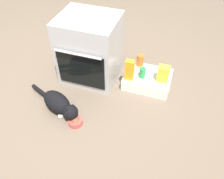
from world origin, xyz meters
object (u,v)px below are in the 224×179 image
(juice_carton, at_px, (130,70))
(cat, at_px, (59,104))
(pantry_cabinet, at_px, (147,80))
(snack_bag, at_px, (163,74))
(oven, at_px, (90,49))
(food_bowl, at_px, (75,121))
(sauce_jar, at_px, (140,60))
(soda_can, at_px, (142,73))

(juice_carton, bearing_deg, cat, -135.54)
(pantry_cabinet, distance_m, snack_bag, 0.23)
(oven, height_order, pantry_cabinet, oven)
(oven, xyz_separation_m, pantry_cabinet, (0.65, 0.05, -0.30))
(pantry_cabinet, xyz_separation_m, food_bowl, (-0.53, -0.76, -0.03))
(food_bowl, bearing_deg, sauce_jar, 65.78)
(pantry_cabinet, bearing_deg, cat, -137.79)
(oven, height_order, snack_bag, oven)
(snack_bag, bearing_deg, food_bowl, -133.58)
(sauce_jar, bearing_deg, snack_bag, -31.67)
(snack_bag, bearing_deg, cat, -144.71)
(food_bowl, xyz_separation_m, juice_carton, (0.35, 0.64, 0.22))
(pantry_cabinet, distance_m, juice_carton, 0.29)
(soda_can, bearing_deg, food_bowl, -123.83)
(oven, bearing_deg, soda_can, -0.55)
(pantry_cabinet, height_order, cat, cat)
(juice_carton, bearing_deg, soda_can, 29.80)
(cat, xyz_separation_m, soda_can, (0.68, 0.62, 0.08))
(oven, height_order, food_bowl, oven)
(pantry_cabinet, height_order, sauce_jar, sauce_jar)
(juice_carton, bearing_deg, pantry_cabinet, 34.17)
(food_bowl, distance_m, soda_can, 0.87)
(pantry_cabinet, height_order, food_bowl, pantry_cabinet)
(food_bowl, relative_size, juice_carton, 0.58)
(food_bowl, xyz_separation_m, cat, (-0.21, 0.09, 0.08))
(pantry_cabinet, bearing_deg, oven, -175.93)
(pantry_cabinet, height_order, soda_can, soda_can)
(soda_can, height_order, sauce_jar, sauce_jar)
(food_bowl, distance_m, juice_carton, 0.76)
(oven, xyz_separation_m, cat, (-0.09, -0.62, -0.25))
(oven, relative_size, sauce_jar, 5.19)
(sauce_jar, bearing_deg, cat, -127.02)
(juice_carton, height_order, soda_can, juice_carton)
(soda_can, bearing_deg, snack_bag, 4.61)
(oven, relative_size, juice_carton, 3.03)
(soda_can, bearing_deg, pantry_cabinet, 42.32)
(sauce_jar, bearing_deg, juice_carton, -101.74)
(pantry_cabinet, distance_m, food_bowl, 0.93)
(oven, bearing_deg, sauce_jar, 19.75)
(cat, height_order, snack_bag, snack_bag)
(cat, distance_m, snack_bag, 1.11)
(cat, relative_size, snack_bag, 3.69)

